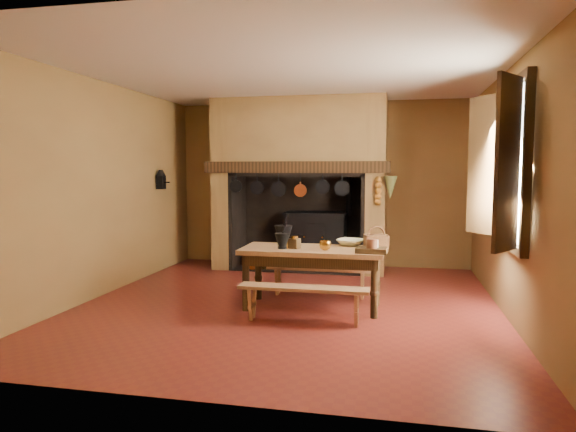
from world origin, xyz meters
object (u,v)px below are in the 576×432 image
(work_table, at_px, (312,258))
(wicker_basket, at_px, (376,240))
(bench_front, at_px, (303,296))
(mixing_bowl, at_px, (350,242))
(coffee_grinder, at_px, (294,243))
(iron_range, at_px, (316,239))

(work_table, height_order, wicker_basket, wicker_basket)
(work_table, bearing_deg, wicker_basket, 15.33)
(bench_front, height_order, mixing_bowl, mixing_bowl)
(bench_front, bearing_deg, wicker_basket, 47.71)
(coffee_grinder, bearing_deg, mixing_bowl, 46.12)
(iron_range, bearing_deg, coffee_grinder, -86.87)
(mixing_bowl, relative_size, wicker_basket, 1.04)
(iron_range, height_order, work_table, iron_range)
(bench_front, distance_m, wicker_basket, 1.21)
(bench_front, bearing_deg, mixing_bowl, 64.77)
(iron_range, height_order, bench_front, iron_range)
(iron_range, xyz_separation_m, wicker_basket, (1.09, -2.36, 0.32))
(iron_range, bearing_deg, bench_front, -83.70)
(work_table, xyz_separation_m, coffee_grinder, (-0.21, -0.07, 0.18))
(mixing_bowl, distance_m, wicker_basket, 0.33)
(bench_front, height_order, wicker_basket, wicker_basket)
(mixing_bowl, bearing_deg, iron_range, 108.78)
(bench_front, height_order, coffee_grinder, coffee_grinder)
(mixing_bowl, bearing_deg, bench_front, -115.23)
(wicker_basket, bearing_deg, coffee_grinder, -179.96)
(bench_front, distance_m, coffee_grinder, 0.76)
(iron_range, distance_m, wicker_basket, 2.62)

